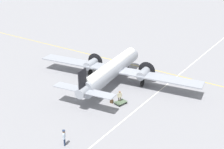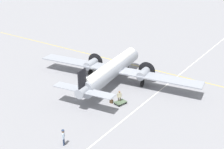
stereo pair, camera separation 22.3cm
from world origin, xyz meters
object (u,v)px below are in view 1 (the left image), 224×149
Objects in this scene: passenger_boarding at (120,96)px; suitcase_near_door at (112,101)px; baggage_cart at (121,102)px; airliner_main at (113,69)px; crew_foreground at (64,136)px.

passenger_boarding reaches higher than suitcase_near_door.
baggage_cart is (1.14, 0.49, -0.01)m from suitcase_near_door.
passenger_boarding is at bearing 69.90° from baggage_cart.
airliner_main is 14.73× the size of baggage_cart.
suitcase_near_door is (-0.87, -0.66, -0.83)m from passenger_boarding.
airliner_main reaches higher than passenger_boarding.
passenger_boarding is 1.37m from suitcase_near_door.
suitcase_near_door is at bearing -155.72° from airliner_main.
crew_foreground reaches higher than suitcase_near_door.
crew_foreground is 1.02× the size of baggage_cart.
airliner_main is 7.25m from baggage_cart.
crew_foreground is at bearing -83.39° from suitcase_near_door.
airliner_main is at bearing 123.12° from suitcase_near_door.
airliner_main is 6.94m from suitcase_near_door.
airliner_main is at bearing 56.21° from baggage_cart.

